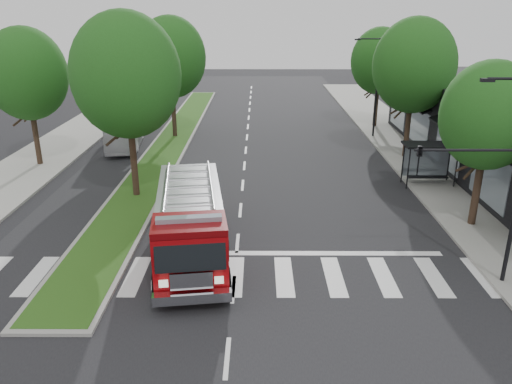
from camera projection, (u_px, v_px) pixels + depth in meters
ground at (237, 243)px, 22.87m from camera, size 140.00×140.00×0.00m
sidewalk_right at (437, 174)px, 32.18m from camera, size 5.00×80.00×0.15m
sidewalk_left at (20, 174)px, 32.30m from camera, size 5.00×80.00×0.15m
median at (171, 142)px, 39.76m from camera, size 3.00×50.00×0.15m
bus_shelter at (430, 153)px, 29.76m from camera, size 3.20×1.60×2.61m
tree_right_near at (489, 116)px, 22.79m from camera, size 4.40×4.40×8.05m
tree_right_mid at (414, 66)px, 33.71m from camera, size 5.60×5.60×9.72m
tree_right_far at (380, 61)px, 43.32m from camera, size 5.00×5.00×8.73m
tree_median_near at (126, 76)px, 26.17m from camera, size 5.80×5.80×10.16m
tree_median_far at (171, 57)px, 39.42m from camera, size 5.60×5.60×9.72m
tree_left_mid at (26, 74)px, 32.06m from camera, size 5.20×5.20×9.16m
streetlight_right_near at (499, 170)px, 17.93m from camera, size 4.08×0.22×8.00m
streetlight_right_far at (375, 83)px, 40.04m from camera, size 2.11×0.20×8.00m
fire_engine at (190, 223)px, 21.26m from camera, size 3.93×9.47×3.18m
city_bus at (127, 128)px, 39.22m from camera, size 3.21×9.28×2.53m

